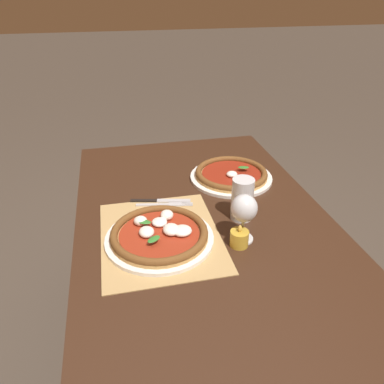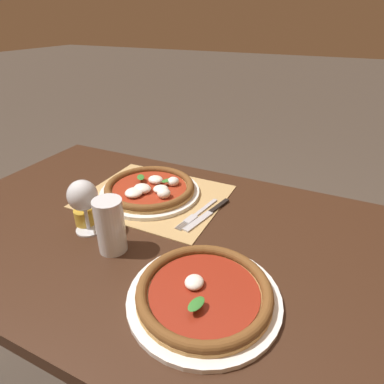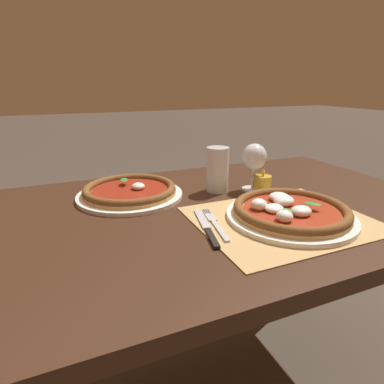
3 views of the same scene
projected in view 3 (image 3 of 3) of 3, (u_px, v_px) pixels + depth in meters
dining_table at (222, 238)px, 0.97m from camera, size 1.34×0.84×0.74m
paper_placemat at (282, 220)px, 0.83m from camera, size 0.44×0.36×0.00m
pizza_near at (290, 211)px, 0.83m from camera, size 0.33×0.33×0.05m
pizza_far at (130, 191)px, 1.00m from camera, size 0.33×0.33×0.04m
wine_glass at (254, 159)px, 1.04m from camera, size 0.08×0.08×0.16m
pint_glass at (218, 170)px, 1.04m from camera, size 0.07×0.07×0.15m
fork at (215, 223)px, 0.80m from camera, size 0.05×0.20×0.00m
knife at (206, 227)px, 0.78m from camera, size 0.06×0.21×0.01m
votive_candle at (263, 184)px, 1.06m from camera, size 0.06×0.06×0.07m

